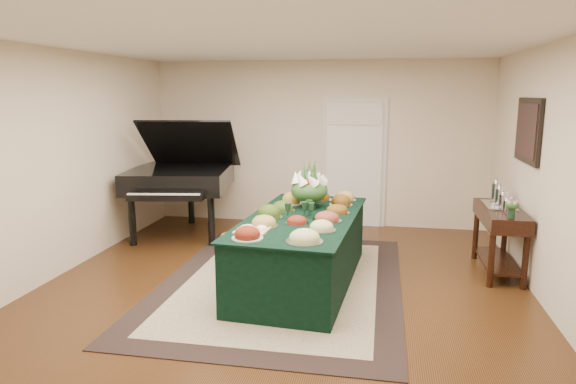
% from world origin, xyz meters
% --- Properties ---
extents(ground, '(6.00, 6.00, 0.00)m').
position_xyz_m(ground, '(0.00, 0.00, 0.00)').
color(ground, black).
rests_on(ground, ground).
extents(area_rug, '(2.73, 3.83, 0.01)m').
position_xyz_m(area_rug, '(-0.04, 0.14, 0.01)').
color(area_rug, black).
rests_on(area_rug, ground).
extents(kitchen_doorway, '(1.05, 0.07, 2.10)m').
position_xyz_m(kitchen_doorway, '(0.60, 2.97, 1.02)').
color(kitchen_doorway, beige).
rests_on(kitchen_doorway, ground).
extents(buffet_table, '(1.36, 2.58, 0.80)m').
position_xyz_m(buffet_table, '(0.19, 0.17, 0.40)').
color(buffet_table, black).
rests_on(buffet_table, ground).
extents(food_platters, '(1.09, 2.33, 0.12)m').
position_xyz_m(food_platters, '(0.20, 0.22, 0.84)').
color(food_platters, silver).
rests_on(food_platters, buffet_table).
extents(cutting_board, '(0.34, 0.34, 0.10)m').
position_xyz_m(cutting_board, '(-0.21, -0.53, 0.83)').
color(cutting_board, tan).
rests_on(cutting_board, buffet_table).
extents(green_goblets, '(0.33, 0.28, 0.18)m').
position_xyz_m(green_goblets, '(0.20, 0.16, 0.89)').
color(green_goblets, black).
rests_on(green_goblets, buffet_table).
extents(floral_centerpiece, '(0.47, 0.47, 0.47)m').
position_xyz_m(floral_centerpiece, '(0.20, 0.66, 1.07)').
color(floral_centerpiece, black).
rests_on(floral_centerpiece, buffet_table).
extents(grand_piano, '(1.75, 1.96, 1.80)m').
position_xyz_m(grand_piano, '(-1.98, 1.91, 0.91)').
color(grand_piano, black).
rests_on(grand_piano, ground).
extents(wicker_basket, '(0.41, 0.41, 0.25)m').
position_xyz_m(wicker_basket, '(-0.90, 1.17, 0.13)').
color(wicker_basket, '#AA7144').
rests_on(wicker_basket, ground).
extents(mahogany_sideboard, '(0.45, 1.23, 0.81)m').
position_xyz_m(mahogany_sideboard, '(2.50, 0.96, 0.63)').
color(mahogany_sideboard, black).
rests_on(mahogany_sideboard, ground).
extents(tea_service, '(0.34, 0.74, 0.30)m').
position_xyz_m(tea_service, '(2.50, 1.08, 0.93)').
color(tea_service, silver).
rests_on(tea_service, mahogany_sideboard).
extents(pink_bouquet, '(0.17, 0.17, 0.21)m').
position_xyz_m(pink_bouquet, '(2.50, 0.47, 0.95)').
color(pink_bouquet, black).
rests_on(pink_bouquet, mahogany_sideboard).
extents(wall_painting, '(0.05, 0.95, 0.75)m').
position_xyz_m(wall_painting, '(2.72, 0.96, 1.75)').
color(wall_painting, black).
rests_on(wall_painting, ground).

